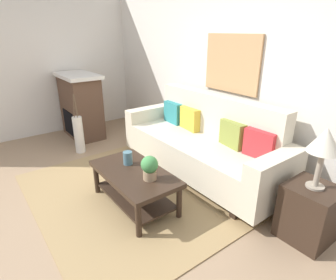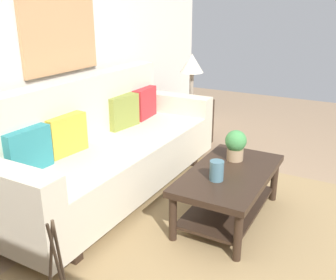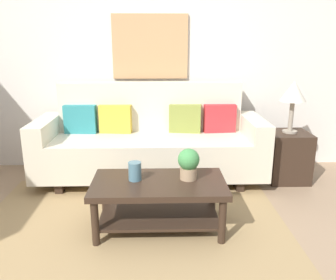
# 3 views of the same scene
# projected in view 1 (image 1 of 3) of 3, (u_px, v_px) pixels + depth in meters

# --- Properties ---
(ground_plane) EXTENTS (9.70, 9.70, 0.00)m
(ground_plane) POSITION_uv_depth(u_px,v_px,m) (89.00, 209.00, 3.10)
(ground_plane) COLOR #9E7F60
(wall_back) EXTENTS (5.70, 0.10, 2.70)m
(wall_back) POSITION_uv_depth(u_px,v_px,m) (227.00, 71.00, 3.78)
(wall_back) COLOR silver
(wall_back) RESTS_ON ground_plane
(wall_left) EXTENTS (0.10, 5.08, 2.70)m
(wall_left) POSITION_uv_depth(u_px,v_px,m) (48.00, 61.00, 5.04)
(wall_left) COLOR silver
(wall_left) RESTS_ON ground_plane
(area_rug) EXTENTS (2.65, 2.05, 0.01)m
(area_rug) POSITION_uv_depth(u_px,v_px,m) (128.00, 194.00, 3.37)
(area_rug) COLOR #A38456
(area_rug) RESTS_ON ground_plane
(couch) EXTENTS (2.49, 0.84, 1.08)m
(couch) POSITION_uv_depth(u_px,v_px,m) (202.00, 145.00, 3.72)
(couch) COLOR beige
(couch) RESTS_ON ground_plane
(throw_pillow_teal) EXTENTS (0.37, 0.14, 0.32)m
(throw_pillow_teal) POSITION_uv_depth(u_px,v_px,m) (173.00, 113.00, 4.29)
(throw_pillow_teal) COLOR teal
(throw_pillow_teal) RESTS_ON couch
(throw_pillow_mustard) EXTENTS (0.37, 0.16, 0.32)m
(throw_pillow_mustard) POSITION_uv_depth(u_px,v_px,m) (190.00, 119.00, 3.99)
(throw_pillow_mustard) COLOR gold
(throw_pillow_mustard) RESTS_ON couch
(throw_pillow_olive) EXTENTS (0.37, 0.17, 0.32)m
(throw_pillow_olive) POSITION_uv_depth(u_px,v_px,m) (232.00, 134.00, 3.40)
(throw_pillow_olive) COLOR olive
(throw_pillow_olive) RESTS_ON couch
(throw_pillow_crimson) EXTENTS (0.37, 0.15, 0.32)m
(throw_pillow_crimson) POSITION_uv_depth(u_px,v_px,m) (260.00, 144.00, 3.11)
(throw_pillow_crimson) COLOR red
(throw_pillow_crimson) RESTS_ON couch
(coffee_table) EXTENTS (1.10, 0.60, 0.43)m
(coffee_table) POSITION_uv_depth(u_px,v_px,m) (134.00, 180.00, 3.07)
(coffee_table) COLOR #332319
(coffee_table) RESTS_ON ground_plane
(tabletop_vase) EXTENTS (0.11, 0.11, 0.15)m
(tabletop_vase) POSITION_uv_depth(u_px,v_px,m) (128.00, 158.00, 3.17)
(tabletop_vase) COLOR slate
(tabletop_vase) RESTS_ON coffee_table
(potted_plant_tabletop) EXTENTS (0.18, 0.18, 0.26)m
(potted_plant_tabletop) POSITION_uv_depth(u_px,v_px,m) (150.00, 167.00, 2.82)
(potted_plant_tabletop) COLOR tan
(potted_plant_tabletop) RESTS_ON coffee_table
(side_table) EXTENTS (0.44, 0.44, 0.56)m
(side_table) POSITION_uv_depth(u_px,v_px,m) (309.00, 213.00, 2.59)
(side_table) COLOR #332319
(side_table) RESTS_ON ground_plane
(table_lamp) EXTENTS (0.28, 0.28, 0.57)m
(table_lamp) POSITION_uv_depth(u_px,v_px,m) (325.00, 143.00, 2.32)
(table_lamp) COLOR gray
(table_lamp) RESTS_ON side_table
(fireplace) EXTENTS (1.02, 0.58, 1.16)m
(fireplace) POSITION_uv_depth(u_px,v_px,m) (81.00, 105.00, 5.05)
(fireplace) COLOR brown
(fireplace) RESTS_ON ground_plane
(floor_vase) EXTENTS (0.15, 0.15, 0.60)m
(floor_vase) POSITION_uv_depth(u_px,v_px,m) (79.00, 135.00, 4.45)
(floor_vase) COLOR white
(floor_vase) RESTS_ON ground_plane
(floor_vase_branch_a) EXTENTS (0.04, 0.01, 0.36)m
(floor_vase_branch_a) POSITION_uv_depth(u_px,v_px,m) (76.00, 106.00, 4.25)
(floor_vase_branch_a) COLOR brown
(floor_vase_branch_a) RESTS_ON floor_vase
(floor_vase_branch_b) EXTENTS (0.04, 0.05, 0.36)m
(floor_vase_branch_b) POSITION_uv_depth(u_px,v_px,m) (76.00, 106.00, 4.28)
(floor_vase_branch_b) COLOR brown
(floor_vase_branch_b) RESTS_ON floor_vase
(floor_vase_branch_c) EXTENTS (0.04, 0.04, 0.36)m
(floor_vase_branch_c) POSITION_uv_depth(u_px,v_px,m) (74.00, 106.00, 4.26)
(floor_vase_branch_c) COLOR brown
(floor_vase_branch_c) RESTS_ON floor_vase
(framed_painting) EXTENTS (0.89, 0.03, 0.74)m
(framed_painting) POSITION_uv_depth(u_px,v_px,m) (232.00, 64.00, 3.59)
(framed_painting) COLOR tan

